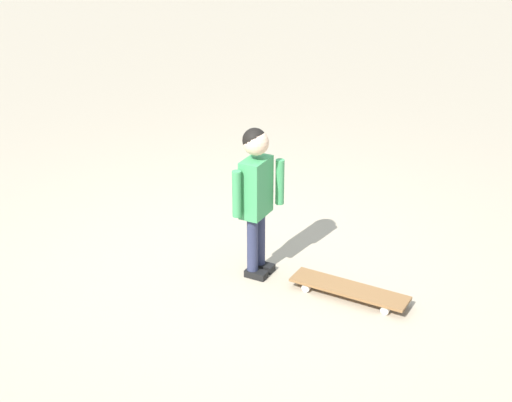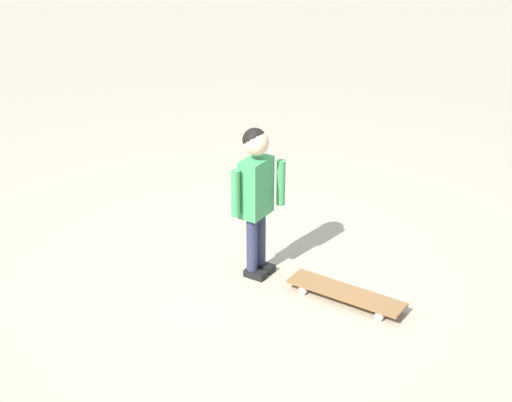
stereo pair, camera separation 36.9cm
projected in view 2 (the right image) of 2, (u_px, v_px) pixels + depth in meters
name	position (u px, v px, depth m)	size (l,w,h in m)	color
ground_plane	(237.00, 271.00, 5.34)	(50.00, 50.00, 0.00)	tan
child_person	(256.00, 186.00, 5.05)	(0.36, 0.24, 1.06)	#2D3351
skateboard	(346.00, 293.00, 4.96)	(0.27, 0.81, 0.07)	olive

